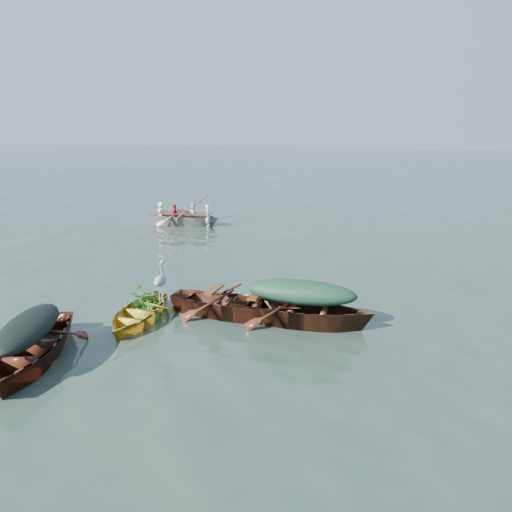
{
  "coord_description": "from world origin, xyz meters",
  "views": [
    {
      "loc": [
        3.27,
        -10.13,
        4.28
      ],
      "look_at": [
        -0.29,
        3.26,
        0.5
      ],
      "focal_mm": 35.0,
      "sensor_mm": 36.0,
      "label": 1
    }
  ],
  "objects_px": {
    "dark_covered_boat": "(33,363)",
    "rowed_boat": "(185,225)",
    "green_tarp_boat": "(300,324)",
    "open_wooden_boat": "(235,317)",
    "yellow_dinghy": "(138,322)",
    "heron": "(160,287)"
  },
  "relations": [
    {
      "from": "dark_covered_boat",
      "to": "open_wooden_boat",
      "type": "bearing_deg",
      "value": 28.54
    },
    {
      "from": "rowed_boat",
      "to": "open_wooden_boat",
      "type": "bearing_deg",
      "value": -152.73
    },
    {
      "from": "green_tarp_boat",
      "to": "yellow_dinghy",
      "type": "bearing_deg",
      "value": 104.56
    },
    {
      "from": "open_wooden_boat",
      "to": "rowed_boat",
      "type": "xyz_separation_m",
      "value": [
        -5.06,
        9.13,
        0.0
      ]
    },
    {
      "from": "green_tarp_boat",
      "to": "open_wooden_boat",
      "type": "xyz_separation_m",
      "value": [
        -1.48,
        0.04,
        0.0
      ]
    },
    {
      "from": "yellow_dinghy",
      "to": "dark_covered_boat",
      "type": "relative_size",
      "value": 0.72
    },
    {
      "from": "rowed_boat",
      "to": "heron",
      "type": "xyz_separation_m",
      "value": [
        3.62,
        -9.89,
        0.84
      ]
    },
    {
      "from": "dark_covered_boat",
      "to": "rowed_boat",
      "type": "bearing_deg",
      "value": 82.39
    },
    {
      "from": "open_wooden_boat",
      "to": "heron",
      "type": "distance_m",
      "value": 1.83
    },
    {
      "from": "dark_covered_boat",
      "to": "rowed_boat",
      "type": "height_order",
      "value": "dark_covered_boat"
    },
    {
      "from": "dark_covered_boat",
      "to": "rowed_boat",
      "type": "xyz_separation_m",
      "value": [
        -2.11,
        12.17,
        0.0
      ]
    },
    {
      "from": "heron",
      "to": "rowed_boat",
      "type": "bearing_deg",
      "value": 107.46
    },
    {
      "from": "green_tarp_boat",
      "to": "heron",
      "type": "relative_size",
      "value": 4.72
    },
    {
      "from": "dark_covered_boat",
      "to": "heron",
      "type": "bearing_deg",
      "value": 39.0
    },
    {
      "from": "heron",
      "to": "yellow_dinghy",
      "type": "bearing_deg",
      "value": -174.81
    },
    {
      "from": "green_tarp_boat",
      "to": "open_wooden_boat",
      "type": "bearing_deg",
      "value": 90.0
    },
    {
      "from": "open_wooden_boat",
      "to": "heron",
      "type": "bearing_deg",
      "value": 122.96
    },
    {
      "from": "dark_covered_boat",
      "to": "heron",
      "type": "xyz_separation_m",
      "value": [
        1.51,
        2.28,
        0.84
      ]
    },
    {
      "from": "rowed_boat",
      "to": "heron",
      "type": "distance_m",
      "value": 10.57
    },
    {
      "from": "dark_covered_boat",
      "to": "green_tarp_boat",
      "type": "bearing_deg",
      "value": 16.75
    },
    {
      "from": "heron",
      "to": "dark_covered_boat",
      "type": "bearing_deg",
      "value": -126.19
    },
    {
      "from": "green_tarp_boat",
      "to": "open_wooden_boat",
      "type": "distance_m",
      "value": 1.48
    }
  ]
}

